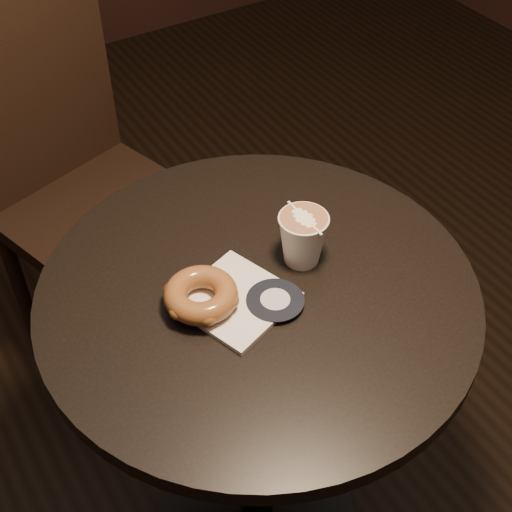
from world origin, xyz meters
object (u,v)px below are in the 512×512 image
Objects in this scene: cafe_table at (258,364)px; pastry_bag at (236,300)px; doughnut at (201,295)px; latte_cup at (303,239)px; chair at (69,159)px.

pastry_bag reaches higher than cafe_table.
doughnut reaches higher than pastry_bag.
doughnut reaches higher than cafe_table.
latte_cup is (0.09, 0.02, 0.24)m from cafe_table.
cafe_table is 0.72m from chair.
pastry_bag is at bearing -169.58° from cafe_table.
doughnut is (-0.10, 0.01, 0.23)m from cafe_table.
doughnut is at bearing 140.88° from pastry_bag.
cafe_table is at bearing -5.89° from doughnut.
pastry_bag is (0.03, -0.72, 0.18)m from chair.
chair is 0.75m from latte_cup.
chair is at bearing 95.82° from cafe_table.
cafe_table is 4.97× the size of pastry_bag.
latte_cup is (0.14, 0.02, 0.04)m from pastry_bag.
latte_cup is at bearing 9.38° from cafe_table.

